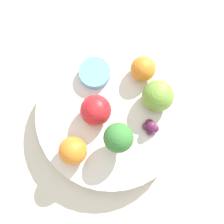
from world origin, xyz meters
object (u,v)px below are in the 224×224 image
(bowl, at_px, (112,116))
(small_cup, at_px, (96,73))
(apple_green, at_px, (159,96))
(grape_cluster, at_px, (151,127))
(broccoli, at_px, (119,138))
(orange_back, at_px, (74,151))
(orange_front, at_px, (144,69))
(apple_red, at_px, (97,111))

(bowl, height_order, small_cup, small_cup)
(bowl, height_order, apple_green, apple_green)
(bowl, distance_m, small_cup, 0.08)
(grape_cluster, bearing_deg, bowl, -112.05)
(broccoli, height_order, orange_back, broccoli)
(apple_green, relative_size, grape_cluster, 1.87)
(apple_green, bearing_deg, grape_cluster, -13.90)
(broccoli, height_order, small_cup, broccoli)
(apple_green, bearing_deg, orange_front, -155.68)
(grape_cluster, bearing_deg, orange_back, -73.00)
(bowl, relative_size, apple_green, 4.91)
(apple_red, bearing_deg, grape_cluster, 73.93)
(orange_front, bearing_deg, orange_back, -40.51)
(apple_green, xyz_separation_m, small_cup, (-0.04, -0.10, -0.02))
(apple_red, distance_m, small_cup, 0.07)
(bowl, height_order, grape_cluster, grape_cluster)
(broccoli, distance_m, grape_cluster, 0.06)
(small_cup, bearing_deg, grape_cluster, 44.00)
(apple_red, height_order, orange_back, apple_red)
(orange_front, xyz_separation_m, small_cup, (0.00, -0.08, -0.01))
(broccoli, xyz_separation_m, orange_back, (0.02, -0.07, -0.02))
(bowl, xyz_separation_m, orange_back, (0.06, -0.06, 0.04))
(small_cup, bearing_deg, orange_front, 91.60)
(bowl, distance_m, broccoli, 0.07)
(apple_red, bearing_deg, apple_green, 102.64)
(broccoli, relative_size, grape_cluster, 2.41)
(bowl, bearing_deg, small_cup, -158.49)
(small_cup, bearing_deg, bowl, 21.51)
(broccoli, bearing_deg, apple_green, 136.64)
(apple_red, height_order, grape_cluster, apple_red)
(bowl, bearing_deg, apple_red, -89.08)
(broccoli, distance_m, apple_green, 0.09)
(orange_front, xyz_separation_m, grape_cluster, (0.09, 0.01, -0.01))
(apple_red, relative_size, orange_front, 1.19)
(broccoli, height_order, grape_cluster, broccoli)
(apple_red, height_order, small_cup, apple_red)
(apple_green, distance_m, small_cup, 0.11)
(orange_front, bearing_deg, small_cup, -88.40)
(broccoli, distance_m, small_cup, 0.12)
(apple_green, distance_m, orange_back, 0.15)
(orange_back, bearing_deg, broccoli, 103.48)
(grape_cluster, xyz_separation_m, small_cup, (-0.09, -0.09, -0.00))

